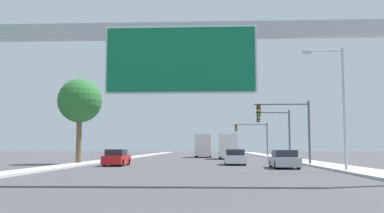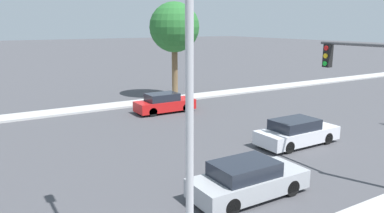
{
  "view_description": "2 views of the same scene",
  "coord_description": "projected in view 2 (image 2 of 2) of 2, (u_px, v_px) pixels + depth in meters",
  "views": [
    {
      "loc": [
        1.42,
        -1.39,
        1.68
      ],
      "look_at": [
        0.0,
        28.58,
        4.5
      ],
      "focal_mm": 40.0,
      "sensor_mm": 36.0,
      "label": 1
    },
    {
      "loc": [
        17.11,
        23.76,
        6.39
      ],
      "look_at": [
        1.59,
        33.22,
        2.38
      ],
      "focal_mm": 35.0,
      "sensor_mm": 36.0,
      "label": 2
    }
  ],
  "objects": [
    {
      "name": "car_near_right",
      "position": [
        297.0,
        132.0,
        20.16
      ],
      "size": [
        1.87,
        4.71,
        1.43
      ],
      "color": "silver",
      "rests_on": "ground"
    },
    {
      "name": "median_strip_left",
      "position": [
        335.0,
        80.0,
        43.02
      ],
      "size": [
        2.0,
        120.0,
        0.15
      ],
      "color": "#B6B6B6",
      "rests_on": "ground"
    },
    {
      "name": "car_mid_center",
      "position": [
        164.0,
        103.0,
        27.59
      ],
      "size": [
        1.72,
        4.4,
        1.44
      ],
      "color": "red",
      "rests_on": "ground"
    },
    {
      "name": "palm_tree_background",
      "position": [
        174.0,
        28.0,
        31.86
      ],
      "size": [
        4.27,
        4.27,
        8.28
      ],
      "color": "brown",
      "rests_on": "ground"
    },
    {
      "name": "street_lamp_right",
      "position": [
        181.0,
        89.0,
        8.3
      ],
      "size": [
        2.8,
        0.28,
        8.38
      ],
      "color": "#B2B2B7",
      "rests_on": "ground"
    },
    {
      "name": "car_near_center",
      "position": [
        248.0,
        180.0,
        14.04
      ],
      "size": [
        1.87,
        4.59,
        1.42
      ],
      "color": "#A5A8AD",
      "rests_on": "ground"
    }
  ]
}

